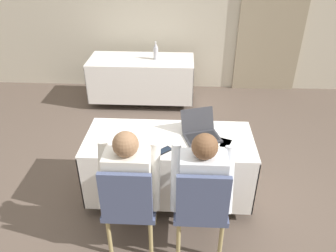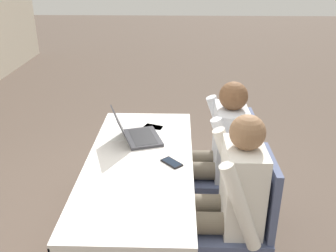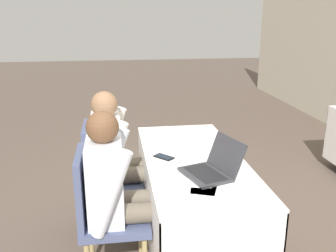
{
  "view_description": "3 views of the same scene",
  "coord_description": "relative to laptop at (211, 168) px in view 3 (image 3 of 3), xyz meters",
  "views": [
    {
      "loc": [
        0.12,
        -2.61,
        2.44
      ],
      "look_at": [
        0.0,
        -0.19,
        0.98
      ],
      "focal_mm": 35.0,
      "sensor_mm": 36.0,
      "label": 1
    },
    {
      "loc": [
        -2.14,
        -0.25,
        1.94
      ],
      "look_at": [
        0.0,
        -0.19,
        0.98
      ],
      "focal_mm": 40.0,
      "sensor_mm": 36.0,
      "label": 2
    },
    {
      "loc": [
        2.47,
        -0.55,
        1.74
      ],
      "look_at": [
        0.0,
        -0.19,
        0.98
      ],
      "focal_mm": 40.0,
      "sensor_mm": 36.0,
      "label": 3
    }
  ],
  "objects": [
    {
      "name": "chair_near_left",
      "position": [
        -0.6,
        -0.71,
        -0.26
      ],
      "size": [
        0.44,
        0.44,
        0.92
      ],
      "rotation": [
        0.0,
        0.0,
        3.14
      ],
      "color": "tan",
      "rests_on": "ground_plane"
    },
    {
      "name": "cell_phone",
      "position": [
        -0.34,
        -0.26,
        -0.04
      ],
      "size": [
        0.16,
        0.15,
        0.01
      ],
      "rotation": [
        0.0,
        0.0,
        -0.84
      ],
      "color": "black",
      "rests_on": "conference_table_near"
    },
    {
      "name": "paper_beside_laptop",
      "position": [
        0.09,
        0.09,
        -0.04
      ],
      "size": [
        0.25,
        0.32,
        0.0
      ],
      "rotation": [
        0.0,
        0.0,
        0.14
      ],
      "color": "white",
      "rests_on": "conference_table_near"
    },
    {
      "name": "paper_left_edge",
      "position": [
        0.15,
        -0.16,
        -0.04
      ],
      "size": [
        0.3,
        0.35,
        0.0
      ],
      "rotation": [
        0.0,
        0.0,
        -0.37
      ],
      "color": "white",
      "rests_on": "conference_table_near"
    },
    {
      "name": "ground_plane",
      "position": [
        -0.3,
        -0.05,
        -0.77
      ],
      "size": [
        24.0,
        24.0,
        0.0
      ],
      "primitive_type": "plane",
      "color": "brown"
    },
    {
      "name": "chair_near_right",
      "position": [
        -0.01,
        -0.71,
        -0.26
      ],
      "size": [
        0.44,
        0.44,
        0.92
      ],
      "rotation": [
        0.0,
        0.0,
        3.14
      ],
      "color": "tan",
      "rests_on": "ground_plane"
    },
    {
      "name": "person_checkered_shirt",
      "position": [
        -0.6,
        -0.6,
        -0.1
      ],
      "size": [
        0.5,
        0.52,
        1.18
      ],
      "rotation": [
        0.0,
        0.0,
        3.14
      ],
      "color": "#665B4C",
      "rests_on": "ground_plane"
    },
    {
      "name": "person_white_shirt",
      "position": [
        -0.01,
        -0.6,
        -0.1
      ],
      "size": [
        0.5,
        0.52,
        1.18
      ],
      "rotation": [
        0.0,
        0.0,
        3.14
      ],
      "color": "#665B4C",
      "rests_on": "ground_plane"
    },
    {
      "name": "laptop",
      "position": [
        0.0,
        0.0,
        0.0
      ],
      "size": [
        0.41,
        0.41,
        0.23
      ],
      "rotation": [
        0.0,
        0.0,
        0.31
      ],
      "color": "#333338",
      "rests_on": "conference_table_near"
    },
    {
      "name": "paper_centre_table",
      "position": [
        0.3,
        -0.05,
        -0.04
      ],
      "size": [
        0.28,
        0.34,
        0.0
      ],
      "rotation": [
        0.0,
        0.0,
        -0.25
      ],
      "color": "white",
      "rests_on": "conference_table_near"
    },
    {
      "name": "conference_table_near",
      "position": [
        -0.3,
        -0.05,
        -0.23
      ],
      "size": [
        1.62,
        0.7,
        0.73
      ],
      "color": "white",
      "rests_on": "ground_plane"
    }
  ]
}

